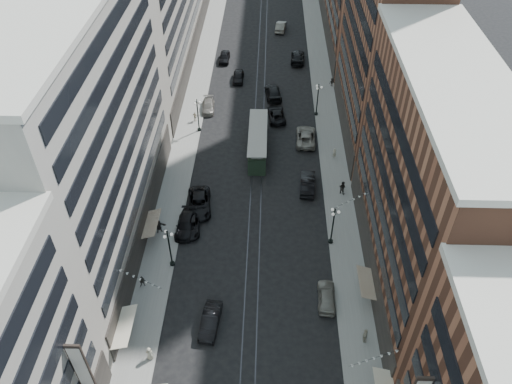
# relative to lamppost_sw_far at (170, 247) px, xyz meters

# --- Properties ---
(ground) EXTENTS (220.00, 220.00, 0.00)m
(ground) POSITION_rel_lamppost_sw_far_xyz_m (9.20, 32.00, -3.10)
(ground) COLOR black
(ground) RESTS_ON ground
(sidewalk_west) EXTENTS (4.00, 180.00, 0.15)m
(sidewalk_west) POSITION_rel_lamppost_sw_far_xyz_m (-1.80, 42.00, -3.02)
(sidewalk_west) COLOR gray
(sidewalk_west) RESTS_ON ground
(sidewalk_east) EXTENTS (4.00, 180.00, 0.15)m
(sidewalk_east) POSITION_rel_lamppost_sw_far_xyz_m (20.20, 42.00, -3.02)
(sidewalk_east) COLOR gray
(sidewalk_east) RESTS_ON ground
(rail_west) EXTENTS (0.12, 180.00, 0.02)m
(rail_west) POSITION_rel_lamppost_sw_far_xyz_m (8.50, 42.00, -3.09)
(rail_west) COLOR #2D2D33
(rail_west) RESTS_ON ground
(rail_east) EXTENTS (0.12, 180.00, 0.02)m
(rail_east) POSITION_rel_lamppost_sw_far_xyz_m (9.90, 42.00, -3.09)
(rail_east) COLOR #2D2D33
(rail_east) RESTS_ON ground
(building_west_mid) EXTENTS (8.00, 36.00, 28.00)m
(building_west_mid) POSITION_rel_lamppost_sw_far_xyz_m (-7.80, 5.00, 10.90)
(building_west_mid) COLOR gray
(building_west_mid) RESTS_ON ground
(building_east_mid) EXTENTS (8.00, 30.00, 24.00)m
(building_east_mid) POSITION_rel_lamppost_sw_far_xyz_m (26.20, -0.00, 8.90)
(building_east_mid) COLOR brown
(building_east_mid) RESTS_ON ground
(lamppost_sw_far) EXTENTS (1.03, 1.14, 5.52)m
(lamppost_sw_far) POSITION_rel_lamppost_sw_far_xyz_m (0.00, 0.00, 0.00)
(lamppost_sw_far) COLOR black
(lamppost_sw_far) RESTS_ON sidewalk_west
(lamppost_sw_mid) EXTENTS (1.03, 1.14, 5.52)m
(lamppost_sw_mid) POSITION_rel_lamppost_sw_far_xyz_m (0.00, 27.00, 0.00)
(lamppost_sw_mid) COLOR black
(lamppost_sw_mid) RESTS_ON sidewalk_west
(lamppost_se_far) EXTENTS (1.03, 1.14, 5.52)m
(lamppost_se_far) POSITION_rel_lamppost_sw_far_xyz_m (18.40, 4.00, 0.00)
(lamppost_se_far) COLOR black
(lamppost_se_far) RESTS_ON sidewalk_east
(lamppost_se_mid) EXTENTS (1.03, 1.14, 5.52)m
(lamppost_se_mid) POSITION_rel_lamppost_sw_far_xyz_m (18.40, 32.00, 0.00)
(lamppost_se_mid) COLOR black
(lamppost_se_mid) RESTS_ON sidewalk_east
(streetcar) EXTENTS (2.66, 12.02, 3.33)m
(streetcar) POSITION_rel_lamppost_sw_far_xyz_m (9.20, 22.26, -1.56)
(streetcar) COLOR #203222
(streetcar) RESTS_ON ground
(car_2) EXTENTS (2.57, 5.02, 1.36)m
(car_2) POSITION_rel_lamppost_sw_far_xyz_m (1.40, 5.88, -2.42)
(car_2) COLOR black
(car_2) RESTS_ON ground
(car_4) EXTENTS (2.03, 4.69, 1.57)m
(car_4) POSITION_rel_lamppost_sw_far_xyz_m (17.23, -4.45, -2.31)
(car_4) COLOR slate
(car_4) RESTS_ON ground
(car_5) EXTENTS (2.18, 4.99, 1.60)m
(car_5) POSITION_rel_lamppost_sw_far_xyz_m (5.16, -7.86, -2.30)
(car_5) COLOR black
(car_5) RESTS_ON ground
(pedestrian_1) EXTENTS (0.85, 0.53, 1.64)m
(pedestrian_1) POSITION_rel_lamppost_sw_far_xyz_m (-0.30, -11.78, -2.13)
(pedestrian_1) COLOR #A6A189
(pedestrian_1) RESTS_ON sidewalk_west
(pedestrian_2) EXTENTS (0.78, 0.50, 1.50)m
(pedestrian_2) POSITION_rel_lamppost_sw_far_xyz_m (-2.71, -3.16, -2.19)
(pedestrian_2) COLOR black
(pedestrian_2) RESTS_ON sidewalk_west
(pedestrian_4) EXTENTS (0.54, 1.14, 1.92)m
(pedestrian_4) POSITION_rel_lamppost_sw_far_xyz_m (20.61, -9.31, -1.98)
(pedestrian_4) COLOR #A29B86
(pedestrian_4) RESTS_ON sidewalk_east
(car_7) EXTENTS (3.54, 6.49, 1.72)m
(car_7) POSITION_rel_lamppost_sw_far_xyz_m (2.02, 9.64, -2.23)
(car_7) COLOR black
(car_7) RESTS_ON ground
(car_8) EXTENTS (2.28, 5.00, 1.42)m
(car_8) POSITION_rel_lamppost_sw_far_xyz_m (0.80, 33.15, -2.39)
(car_8) COLOR slate
(car_8) RESTS_ON ground
(car_9) EXTENTS (2.00, 4.77, 1.61)m
(car_9) POSITION_rel_lamppost_sw_far_xyz_m (2.12, 50.48, -2.29)
(car_9) COLOR black
(car_9) RESTS_ON ground
(car_10) EXTENTS (2.25, 5.49, 1.77)m
(car_10) POSITION_rel_lamppost_sw_far_xyz_m (16.08, 13.91, -2.21)
(car_10) COLOR black
(car_10) RESTS_ON ground
(car_11) EXTENTS (3.10, 6.27, 1.71)m
(car_11) POSITION_rel_lamppost_sw_far_xyz_m (16.36, 24.82, -2.24)
(car_11) COLOR gray
(car_11) RESTS_ON ground
(car_12) EXTENTS (2.86, 6.23, 1.76)m
(car_12) POSITION_rel_lamppost_sw_far_xyz_m (16.00, 50.74, -2.21)
(car_12) COLOR black
(car_12) RESTS_ON ground
(car_13) EXTENTS (1.92, 4.66, 1.58)m
(car_13) POSITION_rel_lamppost_sw_far_xyz_m (5.17, 43.00, -2.31)
(car_13) COLOR black
(car_13) RESTS_ON ground
(car_14) EXTENTS (2.54, 5.54, 1.76)m
(car_14) POSITION_rel_lamppost_sw_far_xyz_m (12.93, 64.63, -2.22)
(car_14) COLOR slate
(car_14) RESTS_ON ground
(pedestrian_5) EXTENTS (1.81, 1.13, 1.88)m
(pedestrian_5) POSITION_rel_lamppost_sw_far_xyz_m (-2.36, 5.15, -2.00)
(pedestrian_5) COLOR black
(pedestrian_5) RESTS_ON sidewalk_west
(pedestrian_6) EXTENTS (1.04, 0.73, 1.62)m
(pedestrian_6) POSITION_rel_lamppost_sw_far_xyz_m (-0.92, 29.65, -2.14)
(pedestrian_6) COLOR beige
(pedestrian_6) RESTS_ON sidewalk_west
(pedestrian_7) EXTENTS (1.06, 0.97, 1.93)m
(pedestrian_7) POSITION_rel_lamppost_sw_far_xyz_m (20.62, 12.96, -1.98)
(pedestrian_7) COLOR black
(pedestrian_7) RESTS_ON sidewalk_east
(pedestrian_8) EXTENTS (0.60, 0.40, 1.62)m
(pedestrian_8) POSITION_rel_lamppost_sw_far_xyz_m (20.25, 20.63, -2.14)
(pedestrian_8) COLOR #BFB89E
(pedestrian_8) RESTS_ON sidewalk_east
(pedestrian_9) EXTENTS (1.06, 0.70, 1.52)m
(pedestrian_9) POSITION_rel_lamppost_sw_far_xyz_m (21.70, 41.30, -2.19)
(pedestrian_9) COLOR black
(pedestrian_9) RESTS_ON sidewalk_east
(car_extra_0) EXTENTS (3.25, 6.32, 1.75)m
(car_extra_0) POSITION_rel_lamppost_sw_far_xyz_m (11.40, 37.54, -2.22)
(car_extra_0) COLOR black
(car_extra_0) RESTS_ON ground
(car_extra_1) EXTENTS (3.15, 5.75, 1.53)m
(car_extra_1) POSITION_rel_lamppost_sw_far_xyz_m (11.97, 30.84, -2.33)
(car_extra_1) COLOR black
(car_extra_1) RESTS_ON ground
(car_extra_2) EXTENTS (2.40, 5.40, 1.54)m
(car_extra_2) POSITION_rel_lamppost_sw_far_xyz_m (0.80, 5.82, -2.33)
(car_extra_2) COLOR black
(car_extra_2) RESTS_ON ground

